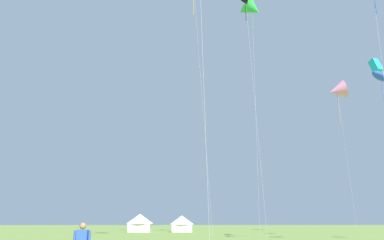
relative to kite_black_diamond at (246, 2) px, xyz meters
name	(u,v)px	position (x,y,z in m)	size (l,w,h in m)	color
kite_black_diamond	(246,2)	(0.00, 0.00, 0.00)	(1.67, 2.04, 30.72)	black
kite_cyan_box	(376,66)	(13.15, -4.81, -10.60)	(2.60, 2.22, 19.17)	#1EB7CC
kite_green_delta	(252,8)	(2.14, 6.18, 2.88)	(3.54, 2.87, 33.53)	green
kite_blue_parafoil	(381,77)	(8.85, -13.07, -15.09)	(2.79, 3.46, 14.27)	blue
kite_pink_delta	(337,91)	(18.27, 17.14, -5.76)	(3.63, 3.62, 24.84)	pink
festival_tent_left	(140,222)	(-14.95, 25.58, -27.17)	(4.69, 4.69, 3.05)	white
festival_tent_right	(182,223)	(-7.70, 25.58, -27.33)	(4.26, 4.26, 2.77)	white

